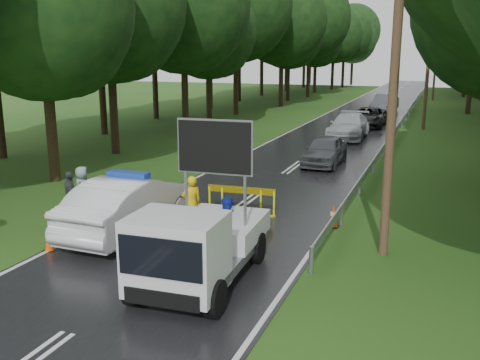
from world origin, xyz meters
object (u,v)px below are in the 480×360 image
at_px(barrier, 241,194).
at_px(queue_car_third, 368,117).
at_px(police_sedan, 130,205).
at_px(officer, 192,203).
at_px(queue_car_second, 349,126).
at_px(queue_car_fourth, 385,103).
at_px(work_truck, 197,245).
at_px(queue_car_first, 325,150).
at_px(civilian, 229,226).

relative_size(barrier, queue_car_third, 0.46).
bearing_deg(police_sedan, officer, -149.37).
distance_m(queue_car_second, queue_car_fourth, 17.01).
height_order(work_truck, queue_car_third, work_truck).
height_order(police_sedan, queue_car_first, police_sedan).
bearing_deg(queue_car_third, work_truck, -90.25).
bearing_deg(work_truck, queue_car_third, 87.21).
bearing_deg(barrier, work_truck, -83.09).
relative_size(barrier, queue_car_second, 0.43).
relative_size(queue_car_first, queue_car_second, 0.77).
distance_m(police_sedan, barrier, 3.81).
bearing_deg(queue_car_third, queue_car_first, -90.75).
distance_m(barrier, officer, 2.18).
bearing_deg(queue_car_first, civilian, -89.11).
xyz_separation_m(work_truck, queue_car_fourth, (-0.06, 40.60, -0.20)).
bearing_deg(officer, work_truck, 73.61).
relative_size(barrier, queue_car_first, 0.56).
height_order(work_truck, civilian, work_truck).
xyz_separation_m(police_sedan, queue_car_first, (3.32, 12.08, -0.15)).
bearing_deg(queue_car_third, queue_car_fourth, 89.54).
relative_size(queue_car_third, queue_car_fourth, 1.05).
height_order(police_sedan, officer, police_sedan).
height_order(queue_car_second, queue_car_third, queue_car_second).
distance_m(civilian, queue_car_first, 12.67).
bearing_deg(officer, queue_car_fourth, -136.91).
distance_m(barrier, queue_car_third, 24.00).
xyz_separation_m(police_sedan, civilian, (3.41, -0.59, -0.07)).
bearing_deg(queue_car_first, queue_car_third, 90.14).
relative_size(barrier, civilian, 1.47).
distance_m(officer, civilian, 2.36).
bearing_deg(officer, queue_car_first, -142.87).
height_order(queue_car_third, queue_car_fourth, queue_car_fourth).
xyz_separation_m(civilian, queue_car_third, (0.00, 27.48, -0.08)).
height_order(civilian, queue_car_third, civilian).
bearing_deg(work_truck, queue_car_first, 87.71).
relative_size(work_truck, queue_car_third, 0.93).
xyz_separation_m(barrier, civilian, (0.96, -3.50, 0.06)).
xyz_separation_m(queue_car_second, queue_car_third, (0.43, 6.00, -0.07)).
bearing_deg(barrier, officer, -116.77).
distance_m(civilian, queue_car_second, 21.49).
bearing_deg(civilian, officer, 130.72).
bearing_deg(queue_car_fourth, queue_car_third, -83.88).
bearing_deg(barrier, queue_car_third, 84.16).
relative_size(police_sedan, officer, 3.10).
xyz_separation_m(officer, queue_car_second, (1.38, 19.98, -0.06)).
bearing_deg(officer, civilian, 96.35).
bearing_deg(queue_car_fourth, police_sedan, -88.98).
distance_m(barrier, queue_car_first, 9.21).
distance_m(civilian, queue_car_third, 27.48).
height_order(work_truck, officer, work_truck).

